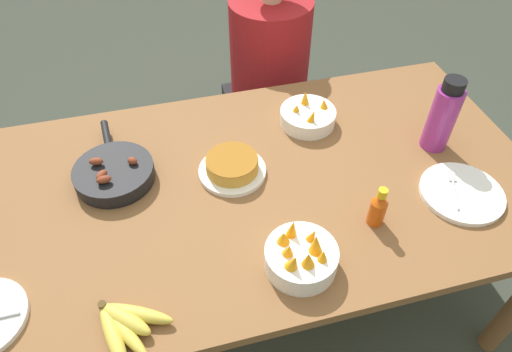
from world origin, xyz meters
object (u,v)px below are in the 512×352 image
banana_bunch (124,325)px  fruit_bowl_mango (301,256)px  person_figure (269,93)px  skillet (114,173)px  hot_sauce_bottle (378,208)px  frittata_plate_center (232,167)px  water_bottle (443,116)px  fruit_bowl_citrus (308,116)px  empty_plate_far_left (461,193)px

banana_bunch → fruit_bowl_mango: bearing=7.8°
fruit_bowl_mango → person_figure: bearing=78.2°
skillet → fruit_bowl_mango: fruit_bowl_mango is taller
banana_bunch → person_figure: bearing=59.3°
hot_sauce_bottle → frittata_plate_center: bearing=140.1°
banana_bunch → skillet: (-0.00, 0.51, 0.01)m
water_bottle → hot_sauce_bottle: (-0.33, -0.25, -0.06)m
skillet → fruit_bowl_citrus: fruit_bowl_citrus is taller
frittata_plate_center → person_figure: bearing=65.4°
fruit_bowl_mango → water_bottle: (0.58, 0.34, 0.08)m
empty_plate_far_left → person_figure: size_ratio=0.22×
water_bottle → fruit_bowl_mango: bearing=-149.8°
banana_bunch → hot_sauce_bottle: size_ratio=1.47×
banana_bunch → hot_sauce_bottle: (0.71, 0.15, 0.04)m
banana_bunch → person_figure: person_figure is taller
water_bottle → skillet: bearing=174.2°
empty_plate_far_left → water_bottle: size_ratio=0.96×
fruit_bowl_mango → empty_plate_far_left: bearing=11.6°
fruit_bowl_citrus → water_bottle: water_bottle is taller
frittata_plate_center → water_bottle: 0.69m
frittata_plate_center → fruit_bowl_mango: 0.39m
empty_plate_far_left → fruit_bowl_mango: size_ratio=1.30×
skillet → fruit_bowl_citrus: 0.68m
empty_plate_far_left → water_bottle: bearing=81.9°
banana_bunch → hot_sauce_bottle: hot_sauce_bottle is taller
water_bottle → empty_plate_far_left: bearing=-98.1°
skillet → fruit_bowl_mango: bearing=-139.2°
skillet → empty_plate_far_left: (1.01, -0.33, -0.02)m
skillet → empty_plate_far_left: bearing=-113.2°
skillet → hot_sauce_bottle: size_ratio=2.74×
skillet → person_figure: person_figure is taller
hot_sauce_bottle → banana_bunch: bearing=-168.3°
banana_bunch → empty_plate_far_left: bearing=9.9°
fruit_bowl_mango → water_bottle: size_ratio=0.74×
frittata_plate_center → water_bottle: (0.68, -0.04, 0.10)m
empty_plate_far_left → water_bottle: water_bottle is taller
person_figure → fruit_bowl_mango: bearing=-101.8°
banana_bunch → skillet: skillet is taller
skillet → empty_plate_far_left: skillet is taller
frittata_plate_center → water_bottle: bearing=-3.4°
water_bottle → person_figure: bearing=115.5°
frittata_plate_center → empty_plate_far_left: (0.65, -0.27, -0.02)m
hot_sauce_bottle → person_figure: size_ratio=0.12×
frittata_plate_center → fruit_bowl_citrus: bearing=29.6°
banana_bunch → person_figure: 1.37m
banana_bunch → frittata_plate_center: size_ratio=0.94×
empty_plate_far_left → fruit_bowl_mango: 0.56m
skillet → fruit_bowl_mango: size_ratio=1.94×
fruit_bowl_mango → person_figure: person_figure is taller
hot_sauce_bottle → person_figure: person_figure is taller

